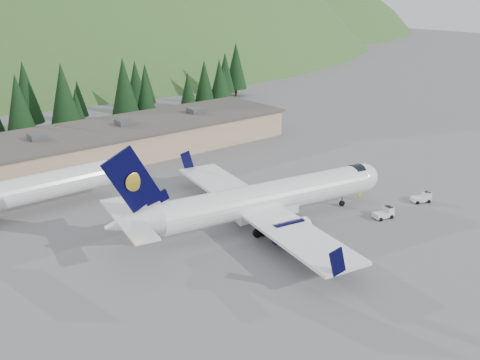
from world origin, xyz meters
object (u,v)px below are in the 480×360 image
ramp_worker (359,194)px  baggage_tug_a (385,213)px  baggage_tug_b (422,198)px  terminal_building (98,144)px  airliner (263,200)px  second_airliner (5,194)px

ramp_worker → baggage_tug_a: bearing=73.8°
baggage_tug_b → terminal_building: (-25.85, 45.92, 2.01)m
baggage_tug_b → terminal_building: size_ratio=0.04×
baggage_tug_b → airliner: bearing=-176.0°
baggage_tug_a → second_airliner: bearing=154.1°
terminal_building → ramp_worker: size_ratio=41.03×
airliner → baggage_tug_b: size_ratio=13.01×
airliner → baggage_tug_b: bearing=-10.0°
baggage_tug_a → ramp_worker: ramp_worker is taller
terminal_building → ramp_worker: terminal_building is taller
baggage_tug_b → ramp_worker: ramp_worker is taller
airliner → baggage_tug_a: 15.98m
second_airliner → ramp_worker: bearing=-31.2°
ramp_worker → second_airliner: bearing=-26.6°
airliner → terminal_building: 38.01m
terminal_building → ramp_worker: bearing=-63.8°
second_airliner → baggage_tug_b: size_ratio=9.54×
baggage_tug_b → ramp_worker: (-6.19, 5.93, 0.25)m
second_airliner → airliner: bearing=-42.4°
baggage_tug_b → ramp_worker: 8.58m
baggage_tug_a → baggage_tug_b: (8.45, 0.04, -0.01)m
second_airliner → baggage_tug_b: bearing=-33.2°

